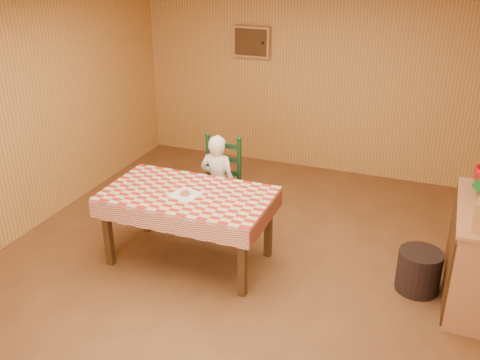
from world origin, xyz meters
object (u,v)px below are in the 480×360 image
dining_table (188,200)px  ladder_chair (220,186)px  storage_bin (419,271)px  seated_child (218,183)px  shelf_unit (480,254)px

dining_table → ladder_chair: (0.00, 0.79, -0.18)m
storage_bin → seated_child: bearing=169.6°
storage_bin → shelf_unit: bearing=5.9°
dining_table → shelf_unit: bearing=7.8°
ladder_chair → storage_bin: (2.22, -0.47, -0.30)m
dining_table → seated_child: seated_child is taller
seated_child → shelf_unit: 2.74m
seated_child → storage_bin: 2.29m
seated_child → storage_bin: (2.22, -0.41, -0.36)m
shelf_unit → storage_bin: (-0.49, -0.05, -0.26)m
storage_bin → dining_table: bearing=-171.8°
seated_child → shelf_unit: size_ratio=0.91×
ladder_chair → seated_child: seated_child is taller
seated_child → storage_bin: seated_child is taller
ladder_chair → dining_table: bearing=-90.0°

